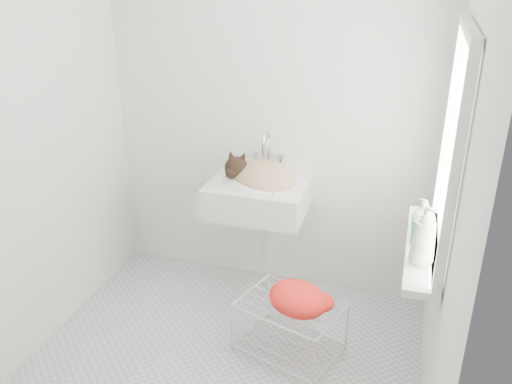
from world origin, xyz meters
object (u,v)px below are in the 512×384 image
(bottle_b, at_px, (421,243))
(bottle_c, at_px, (422,228))
(wire_rack, at_px, (289,330))
(sink, at_px, (260,181))
(bottle_a, at_px, (420,263))
(cat, at_px, (261,176))

(bottle_b, height_order, bottle_c, bottle_b)
(wire_rack, xyz_separation_m, bottle_c, (0.66, 0.14, 0.70))
(sink, bearing_deg, bottle_a, -36.29)
(bottle_b, distance_m, bottle_c, 0.17)
(bottle_c, bearing_deg, wire_rack, -167.98)
(cat, bearing_deg, wire_rack, -47.59)
(wire_rack, bearing_deg, bottle_a, -18.50)
(cat, relative_size, bottle_c, 2.88)
(wire_rack, bearing_deg, sink, 123.38)
(bottle_a, bearing_deg, bottle_b, 90.00)
(bottle_c, bearing_deg, bottle_b, -90.00)
(wire_rack, height_order, bottle_b, bottle_b)
(bottle_c, bearing_deg, cat, 160.24)
(bottle_b, bearing_deg, bottle_a, -90.00)
(wire_rack, distance_m, bottle_c, 0.97)
(bottle_b, bearing_deg, bottle_c, 90.00)
(bottle_a, distance_m, bottle_c, 0.36)
(cat, bearing_deg, bottle_c, -10.62)
(bottle_a, relative_size, bottle_b, 1.33)
(wire_rack, xyz_separation_m, bottle_a, (0.66, -0.22, 0.70))
(wire_rack, height_order, bottle_a, bottle_a)
(cat, xyz_separation_m, bottle_c, (0.99, -0.35, -0.04))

